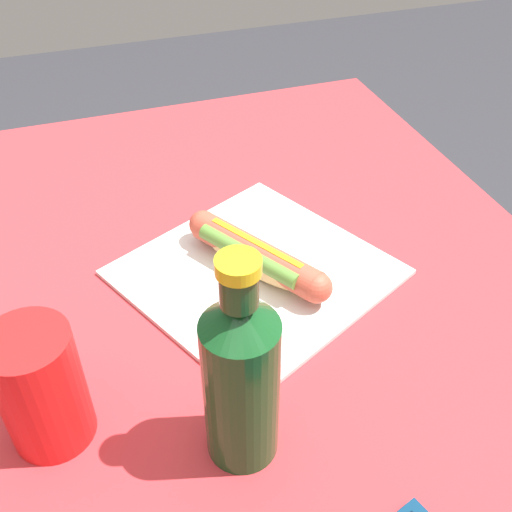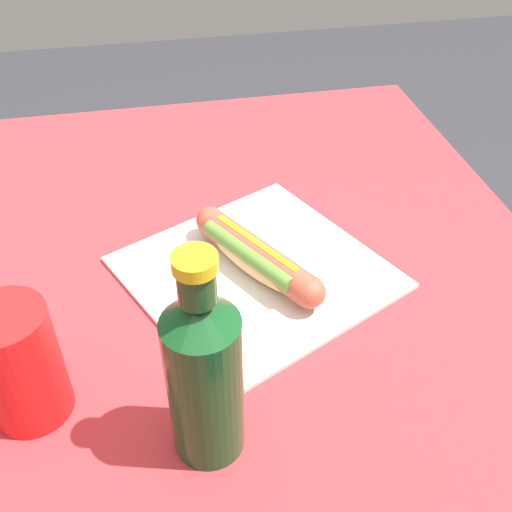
% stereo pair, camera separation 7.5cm
% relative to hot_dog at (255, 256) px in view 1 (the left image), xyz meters
% --- Properties ---
extents(dining_table, '(1.12, 0.87, 0.77)m').
position_rel_hot_dog_xyz_m(dining_table, '(-0.06, 0.05, -0.17)').
color(dining_table, brown).
rests_on(dining_table, ground).
extents(paper_wrapper, '(0.38, 0.39, 0.01)m').
position_rel_hot_dog_xyz_m(paper_wrapper, '(0.00, -0.00, -0.03)').
color(paper_wrapper, silver).
rests_on(paper_wrapper, dining_table).
extents(hot_dog, '(0.20, 0.13, 0.05)m').
position_rel_hot_dog_xyz_m(hot_dog, '(0.00, 0.00, 0.00)').
color(hot_dog, '#E5BC75').
rests_on(hot_dog, paper_wrapper).
extents(soda_bottle, '(0.07, 0.07, 0.23)m').
position_rel_hot_dog_xyz_m(soda_bottle, '(-0.23, 0.09, 0.07)').
color(soda_bottle, '#14471E').
rests_on(soda_bottle, dining_table).
extents(drinking_cup, '(0.08, 0.08, 0.13)m').
position_rel_hot_dog_xyz_m(drinking_cup, '(-0.15, 0.26, 0.03)').
color(drinking_cup, red).
rests_on(drinking_cup, dining_table).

